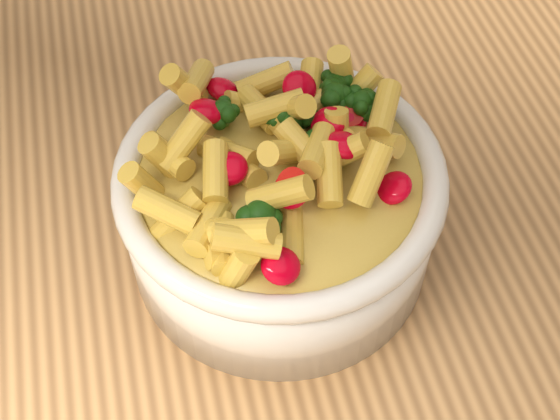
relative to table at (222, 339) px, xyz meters
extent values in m
cube|color=tan|center=(0.00, 0.00, 0.08)|extent=(1.20, 0.80, 0.04)
cylinder|color=tan|center=(0.55, 0.35, -0.37)|extent=(0.05, 0.05, 0.86)
cylinder|color=silver|center=(0.05, 0.01, 0.15)|extent=(0.22, 0.22, 0.09)
ellipsoid|color=silver|center=(0.05, 0.01, 0.12)|extent=(0.20, 0.20, 0.03)
torus|color=silver|center=(0.05, 0.01, 0.19)|extent=(0.22, 0.22, 0.02)
ellipsoid|color=gold|center=(0.05, 0.01, 0.19)|extent=(0.19, 0.19, 0.02)
camera|label=1|loc=(-0.03, -0.31, 0.58)|focal=50.00mm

